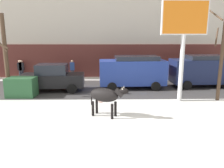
{
  "coord_description": "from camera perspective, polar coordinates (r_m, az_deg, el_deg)",
  "views": [
    {
      "loc": [
        -0.61,
        -8.21,
        3.66
      ],
      "look_at": [
        -0.4,
        3.53,
        1.1
      ],
      "focal_mm": 35.08,
      "sensor_mm": 36.0,
      "label": 1
    }
  ],
  "objects": [
    {
      "name": "pedestrian_near_billboard",
      "position": [
        18.75,
        -10.28,
        3.58
      ],
      "size": [
        0.36,
        0.24,
        1.73
      ],
      "color": "#282833",
      "rests_on": "ground"
    },
    {
      "name": "bare_tree_far_back",
      "position": [
        14.87,
        -26.11,
        6.88
      ],
      "size": [
        1.16,
        0.81,
        4.99
      ],
      "color": "#4C3828",
      "rests_on": "ground"
    },
    {
      "name": "car_blue_van",
      "position": [
        15.67,
        5.34,
        3.37
      ],
      "size": [
        4.69,
        2.3,
        2.32
      ],
      "color": "#233D9E",
      "rests_on": "ground"
    },
    {
      "name": "building_facade",
      "position": [
        22.12,
        0.62,
        19.64
      ],
      "size": [
        44.0,
        6.1,
        13.0
      ],
      "color": "beige",
      "rests_on": "ground"
    },
    {
      "name": "pedestrian_far_left",
      "position": [
        19.87,
        -22.41,
        3.33
      ],
      "size": [
        0.36,
        0.24,
        1.73
      ],
      "color": "#282833",
      "rests_on": "ground"
    },
    {
      "name": "car_black_sedan",
      "position": [
        15.43,
        -15.21,
        1.59
      ],
      "size": [
        4.28,
        2.14,
        1.84
      ],
      "color": "black",
      "rests_on": "ground"
    },
    {
      "name": "road_strip",
      "position": [
        15.72,
        1.24,
        -1.14
      ],
      "size": [
        60.0,
        5.6,
        0.01
      ],
      "primitive_type": "cube",
      "color": "#423F3F",
      "rests_on": "ground"
    },
    {
      "name": "car_navy_van",
      "position": [
        17.5,
        22.62,
        3.42
      ],
      "size": [
        4.69,
        2.3,
        2.32
      ],
      "color": "#19234C",
      "rests_on": "ground"
    },
    {
      "name": "ground_plane",
      "position": [
        9.01,
        3.01,
        -11.7
      ],
      "size": [
        120.0,
        120.0,
        0.0
      ],
      "primitive_type": "plane",
      "color": "white"
    },
    {
      "name": "billboard",
      "position": [
        12.84,
        18.35,
        14.62
      ],
      "size": [
        2.52,
        0.24,
        5.56
      ],
      "color": "silver",
      "rests_on": "ground"
    },
    {
      "name": "dumpster",
      "position": [
        14.61,
        -22.49,
        -0.74
      ],
      "size": [
        1.73,
        1.14,
        1.2
      ],
      "primitive_type": "cube",
      "rotation": [
        0.0,
        0.0,
        -0.02
      ],
      "color": "#285633",
      "rests_on": "ground"
    },
    {
      "name": "bare_tree_right_lot",
      "position": [
        13.86,
        26.73,
        7.82
      ],
      "size": [
        1.46,
        1.43,
        5.35
      ],
      "color": "#4C3828",
      "rests_on": "ground"
    },
    {
      "name": "cow_black",
      "position": [
        10.07,
        -1.72,
        -3.07
      ],
      "size": [
        1.89,
        1.17,
        1.54
      ],
      "color": "black",
      "rests_on": "ground"
    },
    {
      "name": "pedestrian_by_cars",
      "position": [
        19.92,
        -22.78,
        3.32
      ],
      "size": [
        0.36,
        0.24,
        1.73
      ],
      "color": "#282833",
      "rests_on": "ground"
    }
  ]
}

